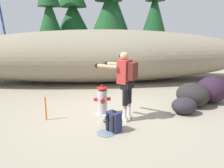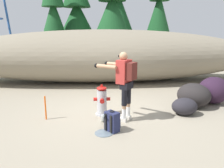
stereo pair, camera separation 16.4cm
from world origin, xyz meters
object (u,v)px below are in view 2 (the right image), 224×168
at_px(fire_hydrant, 102,101).
at_px(survey_stake, 46,108).
at_px(utility_worker, 124,78).
at_px(boulder_large, 194,95).
at_px(boulder_mid, 214,90).
at_px(spare_backpack, 112,122).
at_px(boulder_small, 184,106).

distance_m(fire_hydrant, survey_stake, 1.41).
relative_size(utility_worker, boulder_large, 1.77).
bearing_deg(utility_worker, boulder_mid, -121.82).
bearing_deg(fire_hydrant, boulder_large, 8.98).
bearing_deg(spare_backpack, utility_worker, 22.49).
distance_m(boulder_large, boulder_small, 0.78).
height_order(utility_worker, boulder_mid, utility_worker).
relative_size(fire_hydrant, utility_worker, 0.49).
distance_m(boulder_large, survey_stake, 4.09).
distance_m(utility_worker, boulder_mid, 3.16).
bearing_deg(fire_hydrant, survey_stake, -171.17).
height_order(boulder_small, survey_stake, survey_stake).
relative_size(boulder_large, boulder_mid, 0.98).
distance_m(fire_hydrant, utility_worker, 0.94).
xyz_separation_m(utility_worker, spare_backpack, (-0.33, -0.62, -0.84)).
distance_m(fire_hydrant, boulder_small, 2.16).
relative_size(boulder_mid, boulder_small, 1.45).
distance_m(boulder_small, survey_stake, 3.54).
xyz_separation_m(spare_backpack, boulder_small, (1.96, 0.84, 0.01)).
xyz_separation_m(fire_hydrant, survey_stake, (-1.39, -0.22, -0.07)).
height_order(boulder_large, survey_stake, boulder_large).
xyz_separation_m(utility_worker, survey_stake, (-1.91, 0.17, -0.76)).
height_order(utility_worker, boulder_small, utility_worker).
xyz_separation_m(boulder_large, boulder_small, (-0.50, -0.58, -0.12)).
bearing_deg(boulder_mid, boulder_small, -144.90).
height_order(spare_backpack, boulder_large, boulder_large).
relative_size(utility_worker, boulder_small, 2.51).
distance_m(spare_backpack, boulder_large, 2.85).
bearing_deg(boulder_mid, boulder_large, -158.50).
xyz_separation_m(fire_hydrant, boulder_mid, (3.40, 0.72, 0.03)).
bearing_deg(boulder_small, survey_stake, -179.18).
height_order(boulder_mid, boulder_small, boulder_mid).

